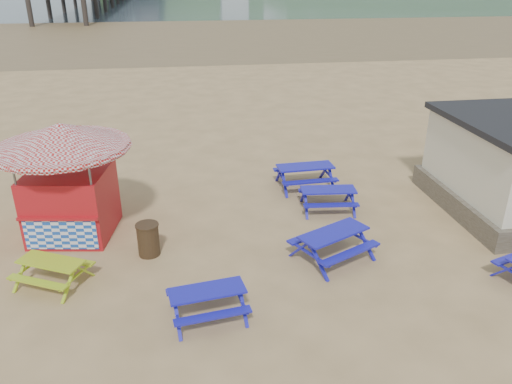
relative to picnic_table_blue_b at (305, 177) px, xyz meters
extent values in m
plane|color=tan|center=(-2.59, -3.85, -0.43)|extent=(400.00, 400.00, 0.00)
plane|color=olive|center=(-2.59, 51.15, -0.43)|extent=(400.00, 400.00, 0.00)
cube|color=#1E10A4|center=(0.00, 0.00, 0.40)|extent=(2.10, 0.90, 0.06)
cube|color=#1E10A4|center=(-0.03, 0.69, 0.08)|extent=(2.07, 0.39, 0.06)
cube|color=#1E10A4|center=(0.03, -0.69, 0.08)|extent=(2.07, 0.39, 0.06)
cube|color=#1E10A4|center=(0.30, -1.96, 0.30)|extent=(1.88, 0.89, 0.05)
cube|color=#1E10A4|center=(0.36, -1.36, 0.02)|extent=(1.84, 0.43, 0.05)
cube|color=#1E10A4|center=(0.24, -2.57, 0.02)|extent=(1.84, 0.43, 0.05)
cube|color=#1E10A4|center=(-4.09, -7.04, 0.28)|extent=(1.84, 0.93, 0.05)
cube|color=#1E10A4|center=(-4.17, -6.46, 0.01)|extent=(1.78, 0.50, 0.05)
cube|color=#1E10A4|center=(-4.00, -7.62, 0.01)|extent=(1.78, 0.50, 0.05)
cube|color=#1E10A4|center=(-0.45, -5.01, 0.39)|extent=(2.17, 1.61, 0.06)
cube|color=#1E10A4|center=(-0.75, -4.41, 0.07)|extent=(1.95, 1.15, 0.06)
cube|color=#1E10A4|center=(-0.15, -5.62, 0.07)|extent=(1.95, 1.15, 0.06)
cube|color=#ABB721|center=(-7.94, -5.12, 0.25)|extent=(1.80, 1.34, 0.05)
cube|color=#ABB721|center=(-7.69, -4.61, -0.01)|extent=(1.61, 0.97, 0.05)
cube|color=#ABB721|center=(-8.20, -5.62, -0.01)|extent=(1.61, 0.97, 0.05)
cube|color=#AB141B|center=(-7.84, -2.34, 0.60)|extent=(2.60, 2.60, 2.07)
cube|color=#AB141B|center=(-8.03, -3.51, 0.65)|extent=(2.26, 0.45, 0.08)
cube|color=#194CB2|center=(-8.02, -3.48, 0.14)|extent=(2.05, 0.36, 0.93)
cone|color=silver|center=(-7.84, -2.34, 2.72)|extent=(4.49, 4.49, 0.72)
cylinder|color=silver|center=(-7.84, -2.34, 2.36)|extent=(4.37, 4.37, 0.19)
cylinder|color=#3E2718|center=(-5.56, -3.99, 0.03)|extent=(0.62, 0.62, 0.93)
cylinder|color=#3E2718|center=(-5.56, -3.99, 0.51)|extent=(0.66, 0.66, 0.04)
ellipsoid|color=#2D4C1E|center=(87.41, 226.15, -10.43)|extent=(264.00, 144.00, 108.00)
camera|label=1|loc=(-4.44, -16.64, 7.06)|focal=35.00mm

